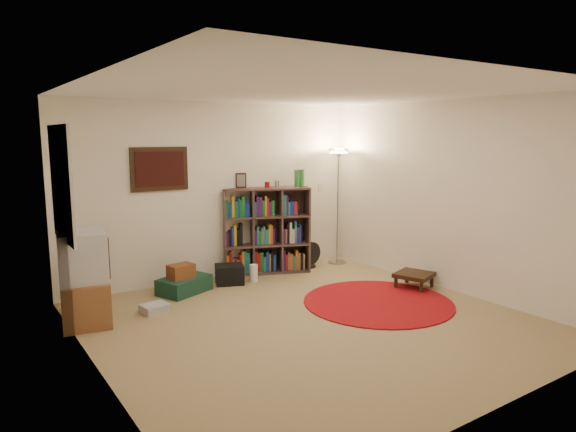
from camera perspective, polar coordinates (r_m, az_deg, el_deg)
name	(u,v)px	position (r m, az deg, el deg)	size (l,w,h in m)	color
room	(305,209)	(5.49, 1.88, 0.76)	(4.54, 4.54, 2.54)	#937D56
bookshelf	(265,232)	(7.66, -2.58, -1.74)	(1.32, 0.81, 1.54)	#47322F
floor_lamp	(338,169)	(8.13, 5.62, 5.27)	(0.44, 0.44, 1.84)	#ABADB0
floor_fan	(311,255)	(8.00, 2.52, -4.31)	(0.36, 0.21, 0.41)	black
tv_stand	(84,279)	(6.04, -21.70, -6.55)	(0.59, 0.77, 1.02)	brown
dvd_box	(155,308)	(6.26, -14.57, -9.90)	(0.32, 0.28, 0.10)	silver
suitcase	(184,285)	(6.91, -11.45, -7.51)	(0.76, 0.63, 0.21)	#133628
wicker_basket	(181,271)	(6.82, -11.80, -6.03)	(0.35, 0.28, 0.18)	brown
duffel_bag	(229,274)	(7.21, -6.52, -6.45)	(0.47, 0.43, 0.26)	black
paper_towel	(254,273)	(7.28, -3.84, -6.35)	(0.12, 0.12, 0.24)	white
red_rug	(378,302)	(6.51, 9.97, -9.39)	(1.84, 1.84, 0.02)	maroon
side_table	(414,275)	(7.17, 13.84, -6.42)	(0.57, 0.57, 0.21)	black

